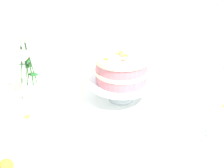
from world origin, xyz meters
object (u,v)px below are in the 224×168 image
(layer_cake, at_px, (122,68))
(cake_stand, at_px, (121,84))
(fallen_rose, at_px, (5,167))
(teacup, at_px, (218,131))
(dining_table, at_px, (106,132))
(flower_vase, at_px, (28,71))

(layer_cake, bearing_deg, cake_stand, 28.95)
(cake_stand, height_order, fallen_rose, cake_stand)
(layer_cake, distance_m, teacup, 0.46)
(dining_table, relative_size, flower_vase, 4.25)
(teacup, bearing_deg, fallen_rose, -173.27)
(cake_stand, bearing_deg, fallen_rose, -137.21)
(flower_vase, xyz_separation_m, teacup, (0.72, -0.34, -0.12))
(flower_vase, distance_m, fallen_rose, 0.45)
(layer_cake, distance_m, fallen_rose, 0.59)
(cake_stand, distance_m, fallen_rose, 0.58)
(cake_stand, xyz_separation_m, layer_cake, (-0.00, -0.00, 0.08))
(dining_table, bearing_deg, fallen_rose, -140.83)
(teacup, bearing_deg, layer_cake, 136.41)
(cake_stand, distance_m, teacup, 0.44)
(layer_cake, bearing_deg, teacup, -43.59)
(layer_cake, relative_size, teacup, 1.91)
(cake_stand, xyz_separation_m, flower_vase, (-0.40, 0.04, 0.06))
(cake_stand, xyz_separation_m, teacup, (0.32, -0.30, -0.05))
(cake_stand, bearing_deg, flower_vase, 174.20)
(layer_cake, bearing_deg, fallen_rose, -137.21)
(fallen_rose, bearing_deg, dining_table, 39.17)
(cake_stand, xyz_separation_m, fallen_rose, (-0.42, -0.39, -0.06))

